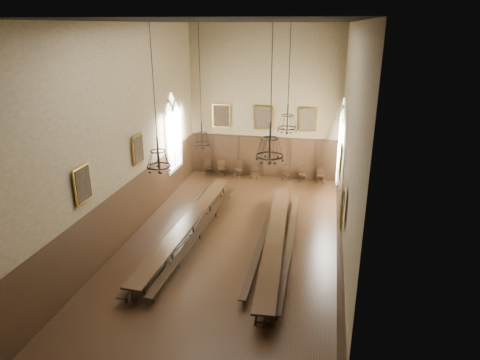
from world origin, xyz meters
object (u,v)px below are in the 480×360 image
(chandelier_front_left, at_px, (158,157))
(chair_7, at_px, (320,178))
(chair_1, at_px, (222,171))
(chandelier_back_left, at_px, (202,135))
(table_left, at_px, (189,229))
(chair_2, at_px, (238,172))
(bench_right_inner, at_px, (263,239))
(chandelier_front_right, at_px, (270,148))
(bench_left_inner, at_px, (200,233))
(chandelier_back_right, at_px, (287,121))
(table_right, at_px, (275,243))
(chair_6, at_px, (302,177))
(chair_0, at_px, (208,170))
(chair_5, at_px, (286,176))
(bench_left_outer, at_px, (173,232))
(bench_right_outer, at_px, (290,242))
(chair_3, at_px, (255,174))

(chandelier_front_left, bearing_deg, chair_7, 63.42)
(chair_1, bearing_deg, chandelier_back_left, -102.80)
(table_left, xyz_separation_m, chair_2, (0.45, 8.33, -0.10))
(bench_right_inner, bearing_deg, chandelier_front_right, -77.37)
(chair_7, xyz_separation_m, chandelier_back_left, (-5.33, -6.26, 3.87))
(bench_left_inner, height_order, chandelier_back_right, chandelier_back_right)
(bench_right_inner, distance_m, chandelier_back_left, 5.42)
(table_right, xyz_separation_m, chair_6, (0.48, 8.71, -0.12))
(chandelier_back_right, distance_m, chandelier_front_left, 6.43)
(chair_0, relative_size, chair_5, 1.00)
(chandelier_back_right, bearing_deg, table_left, -148.78)
(table_left, xyz_separation_m, chair_7, (5.44, 8.30, -0.11))
(bench_left_outer, distance_m, bench_right_outer, 5.12)
(chair_2, bearing_deg, chair_6, 9.82)
(chair_7, bearing_deg, chair_0, 169.25)
(table_right, distance_m, chandelier_front_right, 4.88)
(chair_1, xyz_separation_m, chair_5, (3.98, 0.03, -0.02))
(bench_left_inner, relative_size, chair_1, 10.36)
(chair_1, bearing_deg, chair_5, -18.85)
(bench_right_outer, distance_m, chair_7, 8.41)
(chandelier_back_left, bearing_deg, bench_right_outer, -25.79)
(chair_2, height_order, chair_5, chair_2)
(bench_right_inner, xyz_separation_m, chair_3, (-1.82, 8.21, -0.00))
(bench_left_outer, bearing_deg, chair_6, 59.15)
(bench_left_inner, distance_m, chandelier_back_left, 4.40)
(table_left, distance_m, chandelier_back_right, 6.43)
(chair_3, bearing_deg, chandelier_back_left, -96.49)
(table_left, relative_size, chandelier_front_right, 2.35)
(bench_right_outer, xyz_separation_m, chandelier_front_left, (-4.49, -2.61, 4.23))
(bench_right_inner, distance_m, chair_2, 8.74)
(chair_3, relative_size, chair_7, 0.86)
(chair_3, bearing_deg, bench_right_outer, -64.45)
(table_right, distance_m, chair_3, 9.02)
(bench_right_outer, relative_size, chair_1, 10.26)
(chair_0, relative_size, chair_2, 0.89)
(chandelier_front_right, bearing_deg, chandelier_back_right, 88.56)
(chandelier_back_left, bearing_deg, chandelier_front_right, -48.86)
(chair_7, distance_m, chandelier_front_right, 11.59)
(bench_right_inner, relative_size, chandelier_back_left, 1.72)
(table_left, height_order, chair_1, chair_1)
(bench_left_outer, relative_size, bench_left_inner, 1.01)
(chair_0, bearing_deg, chair_2, -22.12)
(bench_right_outer, bearing_deg, chair_6, 90.53)
(bench_right_inner, bearing_deg, table_right, -39.58)
(chair_6, bearing_deg, chandelier_front_left, -113.22)
(bench_right_inner, relative_size, chandelier_back_right, 2.03)
(chandelier_back_right, bearing_deg, bench_right_outer, -77.90)
(bench_right_inner, bearing_deg, bench_left_outer, -176.90)
(table_right, xyz_separation_m, chandelier_front_left, (-3.93, -2.24, 4.11))
(chair_3, xyz_separation_m, chair_5, (1.89, 0.07, 0.02))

